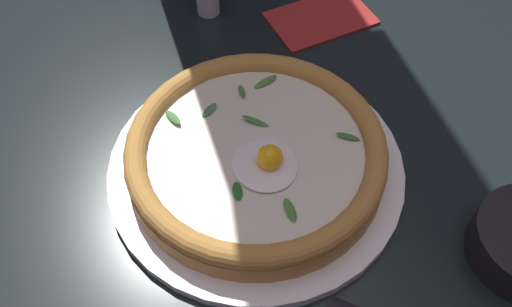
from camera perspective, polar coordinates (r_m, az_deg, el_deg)
name	(u,v)px	position (r m, az deg, el deg)	size (l,w,h in m)	color
ground_plane	(253,208)	(0.61, -0.34, -5.67)	(2.40, 2.40, 0.03)	black
pizza_plate	(256,168)	(0.61, 0.00, -1.47)	(0.33, 0.33, 0.01)	white
pizza	(256,153)	(0.59, 0.01, 0.07)	(0.28, 0.28, 0.06)	#C18341
folded_napkin	(321,17)	(0.80, 6.73, 13.85)	(0.14, 0.09, 0.01)	#A22725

